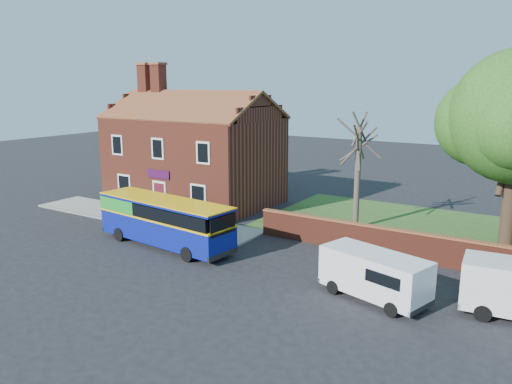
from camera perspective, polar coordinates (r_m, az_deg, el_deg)
The scene contains 9 objects.
ground at distance 26.57m, azimuth -10.72°, elevation -7.83°, with size 120.00×120.00×0.00m, color black.
pavement at distance 35.16m, azimuth -12.79°, elevation -2.82°, with size 18.00×3.50×0.12m, color gray.
kerb at distance 33.99m, azimuth -14.87°, elevation -3.43°, with size 18.00×0.15×0.14m, color slate.
grass_strip at distance 32.71m, azimuth 23.55°, elevation -4.77°, with size 26.00×12.00×0.04m, color #426B28.
shop_building at distance 38.68m, azimuth -7.06°, elevation 3.84°, with size 12.30×8.13×10.50m.
boundary_wall at distance 26.80m, azimuth 21.68°, elevation -6.49°, with size 22.00×0.38×1.60m.
bus at distance 28.78m, azimuth -10.75°, elevation -3.03°, with size 9.06×3.18×2.71m.
van_near at distance 22.03m, azimuth 13.41°, elevation -9.08°, with size 4.97×3.08×2.04m.
bare_tree at distance 31.77m, azimuth 11.54°, elevation 2.19°, with size 2.63×3.14×7.02m.
Camera 1 is at (17.15, -18.16, 9.04)m, focal length 35.00 mm.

